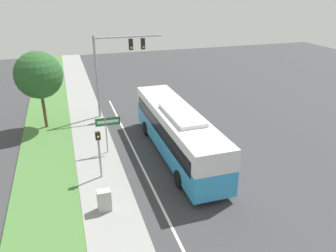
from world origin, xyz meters
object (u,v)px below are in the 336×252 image
(bus, at_px, (177,130))
(signal_gantry, at_px, (115,60))
(street_sign, at_px, (107,127))
(utility_cabinet, at_px, (104,200))
(pedestrian_signal, at_px, (99,148))

(bus, xyz_separation_m, signal_gantry, (-2.48, 8.44, 3.11))
(street_sign, xyz_separation_m, utility_cabinet, (-1.16, -6.24, -1.30))
(pedestrian_signal, bearing_deg, bus, 15.86)
(signal_gantry, xyz_separation_m, utility_cabinet, (-3.03, -13.15, -4.26))
(signal_gantry, height_order, pedestrian_signal, signal_gantry)
(signal_gantry, relative_size, pedestrian_signal, 2.32)
(utility_cabinet, bearing_deg, signal_gantry, 77.01)
(pedestrian_signal, bearing_deg, street_sign, 73.14)
(signal_gantry, relative_size, utility_cabinet, 6.16)
(pedestrian_signal, height_order, street_sign, pedestrian_signal)
(signal_gantry, distance_m, utility_cabinet, 14.15)
(street_sign, bearing_deg, signal_gantry, 74.82)
(pedestrian_signal, height_order, utility_cabinet, pedestrian_signal)
(bus, bearing_deg, street_sign, 160.62)
(bus, height_order, pedestrian_signal, bus)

